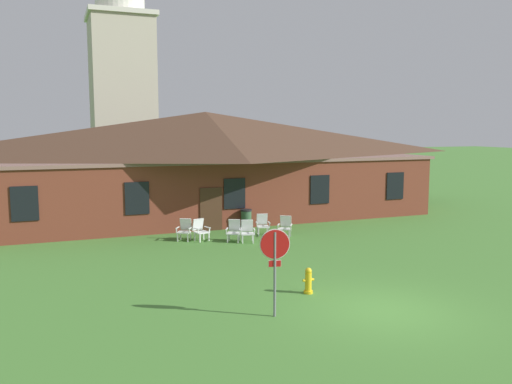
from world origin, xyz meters
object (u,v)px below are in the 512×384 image
(stop_sign, at_px, (275,255))
(lawn_chair_right_end, at_px, (263,224))
(lawn_chair_near_door, at_px, (200,229))
(lawn_chair_left_end, at_px, (234,230))
(lawn_chair_by_porch, at_px, (185,229))
(lawn_chair_middle, at_px, (247,231))
(fire_hydrant, at_px, (308,281))
(lawn_chair_far_side, at_px, (285,226))
(trash_bin, at_px, (246,219))

(stop_sign, height_order, lawn_chair_right_end, stop_sign)
(lawn_chair_near_door, distance_m, lawn_chair_left_end, 1.51)
(lawn_chair_by_porch, height_order, lawn_chair_middle, same)
(lawn_chair_near_door, relative_size, lawn_chair_left_end, 1.00)
(lawn_chair_left_end, bearing_deg, fire_hydrant, -92.10)
(lawn_chair_by_porch, relative_size, lawn_chair_middle, 1.00)
(lawn_chair_right_end, xyz_separation_m, lawn_chair_far_side, (0.76, -0.89, 0.00))
(stop_sign, bearing_deg, lawn_chair_near_door, 86.14)
(lawn_chair_right_end, relative_size, trash_bin, 0.98)
(lawn_chair_middle, bearing_deg, trash_bin, 70.81)
(lawn_chair_left_end, bearing_deg, lawn_chair_far_side, 1.38)
(lawn_chair_by_porch, distance_m, lawn_chair_far_side, 4.56)
(lawn_chair_near_door, height_order, lawn_chair_left_end, same)
(lawn_chair_far_side, relative_size, trash_bin, 0.98)
(fire_hydrant, distance_m, trash_bin, 10.28)
(lawn_chair_by_porch, bearing_deg, stop_sign, -90.21)
(lawn_chair_by_porch, xyz_separation_m, lawn_chair_left_end, (1.96, -1.00, 0.00))
(stop_sign, height_order, lawn_chair_by_porch, stop_sign)
(stop_sign, height_order, fire_hydrant, stop_sign)
(lawn_chair_right_end, bearing_deg, trash_bin, 100.88)
(lawn_chair_left_end, height_order, fire_hydrant, lawn_chair_left_end)
(lawn_chair_far_side, relative_size, fire_hydrant, 1.21)
(stop_sign, bearing_deg, fire_hydrant, 39.52)
(lawn_chair_left_end, relative_size, lawn_chair_right_end, 1.00)
(stop_sign, bearing_deg, lawn_chair_right_end, 69.64)
(stop_sign, bearing_deg, lawn_chair_by_porch, 89.79)
(lawn_chair_right_end, bearing_deg, lawn_chair_by_porch, 179.23)
(lawn_chair_by_porch, bearing_deg, fire_hydrant, -79.10)
(lawn_chair_near_door, bearing_deg, lawn_chair_by_porch, 155.17)
(lawn_chair_right_end, bearing_deg, lawn_chair_near_door, -175.54)
(lawn_chair_far_side, bearing_deg, lawn_chair_left_end, -178.62)
(lawn_chair_left_end, distance_m, trash_bin, 2.82)
(stop_sign, bearing_deg, lawn_chair_middle, 74.09)
(lawn_chair_right_end, distance_m, fire_hydrant, 8.91)
(stop_sign, relative_size, lawn_chair_right_end, 2.46)
(lawn_chair_near_door, height_order, lawn_chair_far_side, same)
(lawn_chair_by_porch, height_order, lawn_chair_right_end, same)
(lawn_chair_by_porch, relative_size, lawn_chair_right_end, 1.00)
(lawn_chair_near_door, distance_m, fire_hydrant, 8.50)
(lawn_chair_near_door, bearing_deg, stop_sign, -93.86)
(stop_sign, distance_m, lawn_chair_right_end, 10.82)
(fire_hydrant, bearing_deg, stop_sign, -140.48)
(lawn_chair_by_porch, distance_m, fire_hydrant, 8.88)
(lawn_chair_middle, distance_m, fire_hydrant, 7.44)
(lawn_chair_near_door, distance_m, trash_bin, 3.27)
(fire_hydrant, relative_size, trash_bin, 0.81)
(lawn_chair_by_porch, bearing_deg, lawn_chair_right_end, -0.77)
(fire_hydrant, bearing_deg, lawn_chair_right_end, 76.84)
(stop_sign, distance_m, fire_hydrant, 2.57)
(trash_bin, bearing_deg, lawn_chair_far_side, -66.15)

